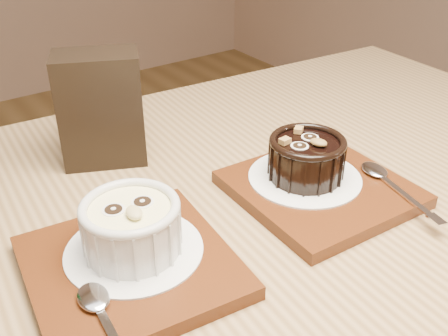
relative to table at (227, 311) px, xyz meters
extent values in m
cube|color=brown|center=(0.00, 0.00, 0.07)|extent=(1.26, 0.89, 0.04)
cylinder|color=brown|center=(0.57, 0.31, -0.30)|extent=(0.06, 0.06, 0.71)
cube|color=#55260E|center=(-0.10, 0.02, 0.10)|extent=(0.20, 0.20, 0.01)
cylinder|color=white|center=(-0.09, 0.03, 0.11)|extent=(0.13, 0.13, 0.00)
cylinder|color=silver|center=(-0.09, 0.03, 0.13)|extent=(0.09, 0.09, 0.05)
cylinder|color=#FFF39B|center=(-0.09, 0.03, 0.15)|extent=(0.07, 0.07, 0.00)
torus|color=silver|center=(-0.09, 0.03, 0.16)|extent=(0.09, 0.09, 0.01)
cylinder|color=black|center=(-0.10, 0.04, 0.16)|extent=(0.02, 0.02, 0.00)
cylinder|color=black|center=(-0.07, 0.03, 0.16)|extent=(0.02, 0.02, 0.00)
ellipsoid|color=tan|center=(-0.09, 0.02, 0.16)|extent=(0.02, 0.02, 0.01)
cube|color=#55260E|center=(0.14, 0.01, 0.10)|extent=(0.19, 0.19, 0.01)
cylinder|color=white|center=(0.13, 0.03, 0.11)|extent=(0.13, 0.13, 0.00)
cylinder|color=black|center=(0.13, 0.03, 0.13)|extent=(0.08, 0.08, 0.04)
cylinder|color=black|center=(0.13, 0.03, 0.15)|extent=(0.07, 0.07, 0.00)
torus|color=black|center=(0.13, 0.03, 0.15)|extent=(0.09, 0.09, 0.01)
cylinder|color=black|center=(0.12, 0.03, 0.15)|extent=(0.02, 0.02, 0.00)
cylinder|color=black|center=(0.15, 0.04, 0.15)|extent=(0.02, 0.02, 0.00)
ellipsoid|color=brown|center=(0.14, 0.02, 0.16)|extent=(0.02, 0.02, 0.01)
cube|color=brown|center=(0.11, 0.05, 0.16)|extent=(0.01, 0.01, 0.01)
cube|color=brown|center=(0.14, 0.06, 0.16)|extent=(0.01, 0.01, 0.01)
cube|color=black|center=(-0.02, 0.23, 0.16)|extent=(0.12, 0.10, 0.14)
camera|label=1|loc=(-0.24, -0.33, 0.42)|focal=42.00mm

